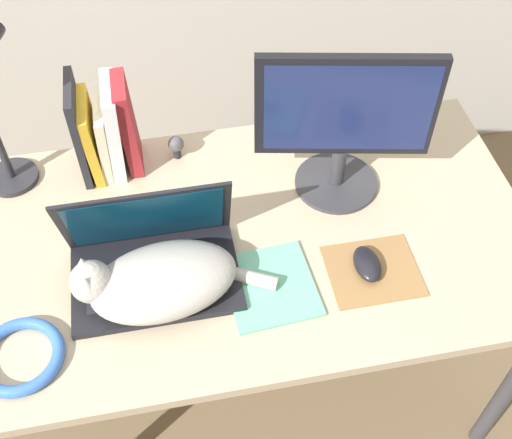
% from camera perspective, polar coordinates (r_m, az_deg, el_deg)
% --- Properties ---
extents(desk, '(1.34, 0.76, 0.71)m').
position_cam_1_polar(desk, '(1.57, -0.46, -2.96)').
color(desk, tan).
rests_on(desk, ground_plane).
extents(laptop, '(0.37, 0.24, 0.24)m').
position_cam_1_polar(laptop, '(1.43, -9.13, -3.57)').
color(laptop, black).
rests_on(laptop, desk).
extents(cat, '(0.44, 0.23, 0.13)m').
position_cam_1_polar(cat, '(1.38, -8.74, -5.42)').
color(cat, '#B2ADA3').
rests_on(cat, desk).
extents(external_monitor, '(0.41, 0.21, 0.39)m').
position_cam_1_polar(external_monitor, '(1.49, 7.85, 8.53)').
color(external_monitor, '#333338').
rests_on(external_monitor, desk).
extents(mousepad, '(0.20, 0.18, 0.00)m').
position_cam_1_polar(mousepad, '(1.47, 10.35, -4.50)').
color(mousepad, olive).
rests_on(mousepad, desk).
extents(computer_mouse, '(0.06, 0.10, 0.03)m').
position_cam_1_polar(computer_mouse, '(1.46, 9.86, -3.91)').
color(computer_mouse, black).
rests_on(computer_mouse, mousepad).
extents(book_row, '(0.15, 0.16, 0.26)m').
position_cam_1_polar(book_row, '(1.63, -13.24, 7.74)').
color(book_row, '#232328').
rests_on(book_row, desk).
extents(cable_coil, '(0.18, 0.18, 0.03)m').
position_cam_1_polar(cable_coil, '(1.41, -20.25, -11.34)').
color(cable_coil, blue).
rests_on(cable_coil, desk).
extents(notepad, '(0.20, 0.22, 0.01)m').
position_cam_1_polar(notepad, '(1.42, 1.28, -5.91)').
color(notepad, '#6BBC93').
rests_on(notepad, desk).
extents(webcam, '(0.04, 0.04, 0.07)m').
position_cam_1_polar(webcam, '(1.67, -7.11, 6.59)').
color(webcam, '#232328').
rests_on(webcam, desk).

